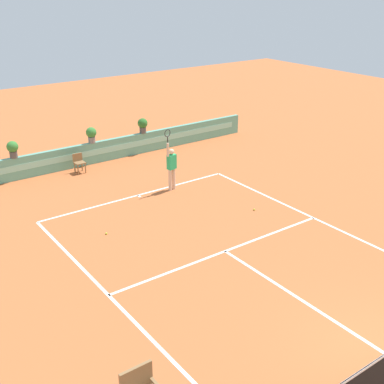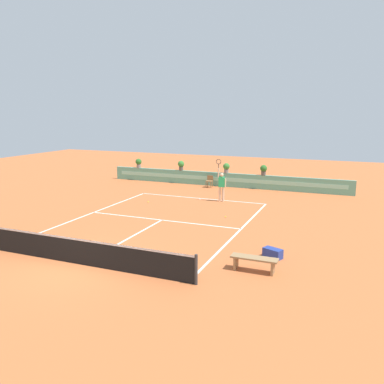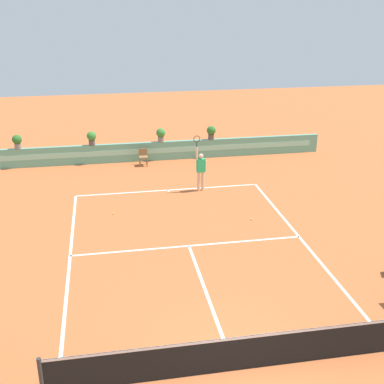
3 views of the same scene
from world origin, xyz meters
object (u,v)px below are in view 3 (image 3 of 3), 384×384
(ball_kid_chair, at_px, (143,156))
(potted_plant_right, at_px, (211,132))
(potted_plant_left, at_px, (92,137))
(potted_plant_centre, at_px, (161,134))
(potted_plant_far_left, at_px, (17,141))
(tennis_player, at_px, (201,169))
(tennis_ball_near_baseline, at_px, (114,213))
(tennis_ball_mid_court, at_px, (251,219))

(ball_kid_chair, bearing_deg, potted_plant_right, 11.08)
(potted_plant_right, xyz_separation_m, potted_plant_left, (-6.30, 0.00, 0.00))
(ball_kid_chair, distance_m, potted_plant_centre, 1.57)
(potted_plant_left, bearing_deg, potted_plant_right, 0.00)
(potted_plant_far_left, height_order, potted_plant_right, same)
(tennis_player, bearing_deg, potted_plant_right, 72.52)
(tennis_ball_near_baseline, bearing_deg, potted_plant_right, 50.95)
(tennis_ball_near_baseline, height_order, potted_plant_centre, potted_plant_centre)
(tennis_ball_mid_court, bearing_deg, tennis_player, 111.44)
(tennis_ball_near_baseline, bearing_deg, tennis_player, 26.30)
(potted_plant_centre, xyz_separation_m, potted_plant_left, (-3.59, 0.00, 0.00))
(tennis_ball_near_baseline, distance_m, potted_plant_far_left, 8.24)
(ball_kid_chair, xyz_separation_m, potted_plant_right, (3.74, 0.73, 0.93))
(potted_plant_far_left, xyz_separation_m, potted_plant_left, (3.68, 0.00, 0.00))
(tennis_player, bearing_deg, ball_kid_chair, 118.75)
(ball_kid_chair, bearing_deg, tennis_ball_mid_court, -64.51)
(ball_kid_chair, xyz_separation_m, tennis_ball_near_baseline, (-1.74, -6.03, -0.44))
(ball_kid_chair, relative_size, potted_plant_far_left, 1.17)
(potted_plant_left, bearing_deg, tennis_player, -45.01)
(tennis_ball_mid_court, relative_size, potted_plant_right, 0.09)
(tennis_ball_near_baseline, bearing_deg, tennis_ball_mid_court, -15.78)
(tennis_ball_near_baseline, height_order, tennis_ball_mid_court, same)
(ball_kid_chair, xyz_separation_m, potted_plant_left, (-2.56, 0.73, 0.93))
(tennis_player, height_order, potted_plant_centre, tennis_player)
(ball_kid_chair, relative_size, tennis_ball_mid_court, 12.50)
(ball_kid_chair, bearing_deg, tennis_player, -61.25)
(tennis_player, relative_size, tennis_ball_mid_court, 38.01)
(potted_plant_far_left, distance_m, potted_plant_centre, 7.27)
(tennis_player, relative_size, potted_plant_centre, 3.57)
(tennis_ball_near_baseline, bearing_deg, ball_kid_chair, 73.85)
(tennis_ball_near_baseline, xyz_separation_m, potted_plant_far_left, (-4.50, 6.76, 1.38))
(tennis_ball_near_baseline, height_order, potted_plant_left, potted_plant_left)
(tennis_ball_mid_court, xyz_separation_m, potted_plant_centre, (-2.57, 8.27, 1.38))
(potted_plant_centre, bearing_deg, tennis_ball_mid_court, -72.72)
(tennis_ball_near_baseline, distance_m, potted_plant_left, 6.95)
(tennis_ball_near_baseline, distance_m, potted_plant_centre, 7.43)
(potted_plant_centre, bearing_deg, tennis_player, -75.87)
(potted_plant_right, bearing_deg, potted_plant_far_left, 180.00)
(ball_kid_chair, relative_size, tennis_player, 0.33)
(ball_kid_chair, relative_size, tennis_ball_near_baseline, 12.50)
(ball_kid_chair, xyz_separation_m, tennis_player, (2.23, -4.06, 0.57))
(ball_kid_chair, height_order, potted_plant_right, potted_plant_right)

